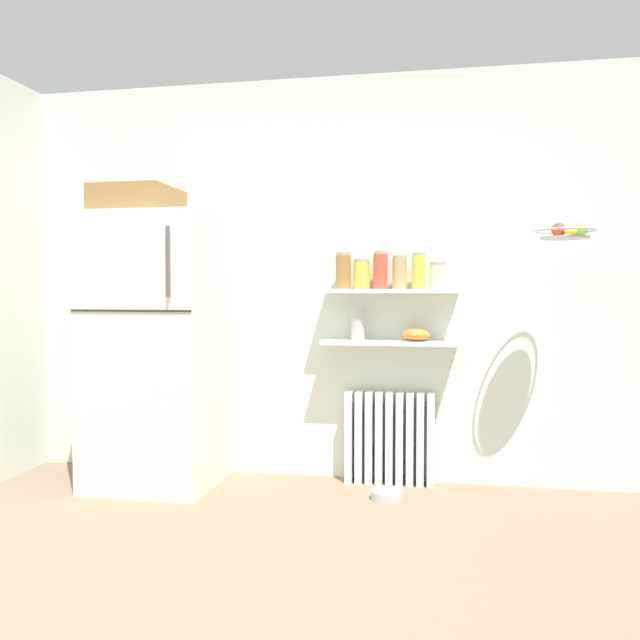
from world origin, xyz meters
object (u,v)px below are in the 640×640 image
storage_jar_1 (362,274)px  shelf_bowl (416,335)px  storage_jar_4 (419,271)px  radiator (390,438)px  storage_jar_0 (343,271)px  storage_jar_3 (400,273)px  storage_jar_2 (381,270)px  storage_jar_5 (438,276)px  hanging_fruit_basket (567,232)px  vase (358,324)px  refrigerator (156,344)px  pet_food_bowl (387,495)px

storage_jar_1 → shelf_bowl: size_ratio=1.07×
storage_jar_4 → radiator: bearing=170.4°
storage_jar_0 → storage_jar_4: 0.47m
storage_jar_3 → shelf_bowl: (0.10, 0.00, -0.39)m
radiator → storage_jar_2: (-0.06, -0.03, 1.06)m
radiator → shelf_bowl: 0.68m
storage_jar_5 → hanging_fruit_basket: size_ratio=0.50×
storage_jar_3 → shelf_bowl: size_ratio=1.19×
storage_jar_0 → storage_jar_4: size_ratio=1.03×
radiator → vase: bearing=-171.5°
vase → radiator: bearing=8.5°
storage_jar_0 → vase: (0.09, 0.00, -0.33)m
storage_jar_3 → storage_jar_5: (0.24, -0.00, -0.02)m
refrigerator → shelf_bowl: refrigerator is taller
storage_jar_1 → storage_jar_2: 0.12m
pet_food_bowl → shelf_bowl: bearing=62.2°
vase → storage_jar_5: bearing=-0.0°
shelf_bowl → storage_jar_4: bearing=0.0°
radiator → storage_jar_5: (0.29, -0.03, 1.02)m
hanging_fruit_basket → shelf_bowl: bearing=160.3°
storage_jar_0 → radiator: bearing=5.8°
refrigerator → storage_jar_1: refrigerator is taller
refrigerator → hanging_fruit_basket: 2.53m
refrigerator → storage_jar_0: bearing=11.7°
storage_jar_0 → storage_jar_2: size_ratio=0.97×
radiator → vase: vase is taller
storage_jar_5 → storage_jar_3: bearing=180.0°
storage_jar_2 → shelf_bowl: storage_jar_2 is taller
refrigerator → radiator: bearing=10.5°
storage_jar_1 → storage_jar_2: (0.12, 0.00, 0.03)m
radiator → storage_jar_4: storage_jar_4 is taller
refrigerator → storage_jar_0: 1.27m
shelf_bowl → pet_food_bowl: shelf_bowl is taller
storage_jar_4 → storage_jar_0: bearing=-180.0°
radiator → storage_jar_0: size_ratio=2.51×
vase → pet_food_bowl: size_ratio=1.07×
storage_jar_5 → shelf_bowl: (-0.13, 0.00, -0.36)m
storage_jar_1 → storage_jar_4: 0.35m
refrigerator → shelf_bowl: (1.61, 0.24, 0.06)m
storage_jar_1 → pet_food_bowl: storage_jar_1 is taller
storage_jar_5 → pet_food_bowl: (-0.28, -0.29, -1.29)m
radiator → hanging_fruit_basket: (0.99, -0.33, 1.26)m
storage_jar_4 → shelf_bowl: 0.39m
radiator → storage_jar_4: bearing=-9.6°
shelf_bowl → storage_jar_3: bearing=180.0°
storage_jar_5 → shelf_bowl: size_ratio=0.94×
storage_jar_4 → hanging_fruit_basket: hanging_fruit_basket is taller
storage_jar_4 → hanging_fruit_basket: 0.89m
refrigerator → storage_jar_4: refrigerator is taller
storage_jar_2 → shelf_bowl: 0.46m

